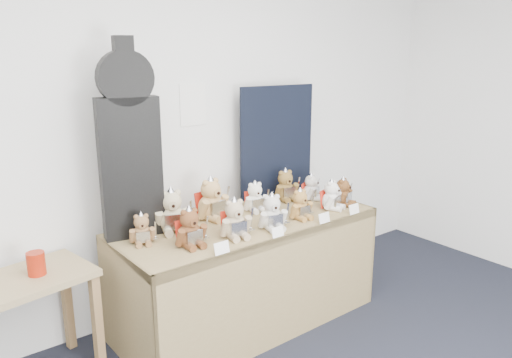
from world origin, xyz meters
TOP-DOWN VIEW (x-y plane):
  - room_shell at (0.52, 2.49)m, footprint 6.00×6.00m
  - display_table at (0.62, 1.91)m, footprint 1.83×0.79m
  - side_table at (-0.81, 2.19)m, footprint 0.87×0.58m
  - guitar_case at (-0.10, 2.19)m, footprint 0.38×0.17m
  - navy_board at (1.17, 2.34)m, footprint 0.65×0.09m
  - red_cup at (-0.70, 2.19)m, footprint 0.10×0.10m
  - teddy_front_far_left at (0.09, 1.83)m, footprint 0.21×0.18m
  - teddy_front_left at (0.38, 1.79)m, footprint 0.23×0.20m
  - teddy_front_centre at (0.66, 1.77)m, footprint 0.21×0.20m
  - teddy_front_right at (0.94, 1.80)m, footprint 0.19×0.16m
  - teddy_front_far_right at (1.26, 1.82)m, footprint 0.20×0.19m
  - teddy_front_end at (1.39, 1.83)m, footprint 0.19×0.19m
  - teddy_back_left at (0.12, 2.12)m, footprint 0.25×0.24m
  - teddy_back_centre_left at (0.45, 2.17)m, footprint 0.27×0.24m
  - teddy_back_centre_right at (0.79, 2.12)m, footprint 0.20×0.18m
  - teddy_back_right at (1.14, 2.19)m, footprint 0.22×0.19m
  - teddy_back_end at (1.31, 2.08)m, footprint 0.19×0.18m
  - teddy_back_far_left at (-0.12, 2.04)m, footprint 0.17×0.16m
  - entry_card_a at (0.17, 1.62)m, footprint 0.10×0.02m
  - entry_card_b at (0.59, 1.63)m, footprint 0.09×0.02m
  - entry_card_c at (1.00, 1.63)m, footprint 0.09×0.02m
  - entry_card_d at (1.30, 1.64)m, footprint 0.10×0.02m

SIDE VIEW (x-z plane):
  - side_table at x=-0.81m, z-range 0.21..0.88m
  - display_table at x=0.62m, z-range 0.22..0.97m
  - red_cup at x=-0.70m, z-range 0.67..0.80m
  - entry_card_b at x=0.59m, z-range 0.76..0.82m
  - entry_card_c at x=1.00m, z-range 0.76..0.83m
  - entry_card_d at x=1.30m, z-range 0.76..0.83m
  - entry_card_a at x=0.17m, z-range 0.76..0.83m
  - teddy_back_far_left at x=-0.12m, z-range 0.74..0.95m
  - teddy_back_end at x=1.31m, z-range 0.73..0.96m
  - teddy_front_right at x=0.94m, z-range 0.73..0.97m
  - teddy_front_end at x=1.39m, z-range 0.73..0.97m
  - teddy_back_centre_right at x=0.79m, z-range 0.73..0.97m
  - teddy_front_far_right at x=1.26m, z-range 0.73..0.98m
  - teddy_front_centre at x=0.66m, z-range 0.73..0.99m
  - teddy_front_far_left at x=0.09m, z-range 0.73..1.00m
  - teddy_back_right at x=1.14m, z-range 0.73..1.00m
  - teddy_front_left at x=0.38m, z-range 0.73..1.01m
  - teddy_back_left at x=0.12m, z-range 0.73..1.04m
  - teddy_back_centre_left at x=0.45m, z-range 0.72..1.05m
  - navy_board at x=1.17m, z-range 0.76..1.62m
  - guitar_case at x=-0.10m, z-range 0.74..1.95m
  - room_shell at x=0.52m, z-range -1.49..4.51m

